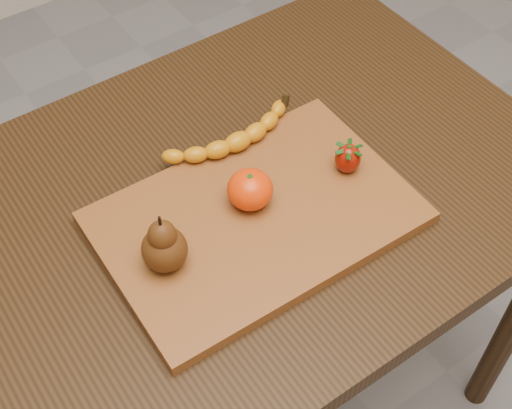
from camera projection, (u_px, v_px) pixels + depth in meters
ground at (248, 399)px, 1.68m from camera, size 3.50×3.50×0.00m
table at (244, 227)px, 1.18m from camera, size 1.00×0.70×0.76m
cutting_board at (256, 217)px, 1.05m from camera, size 0.46×0.31×0.02m
banana at (238, 142)px, 1.11m from camera, size 0.20×0.06×0.03m
pear at (163, 241)px, 0.95m from camera, size 0.08×0.08×0.10m
mandarin at (250, 189)px, 1.03m from camera, size 0.08×0.08×0.06m
strawberry at (348, 158)px, 1.08m from camera, size 0.05×0.05×0.05m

